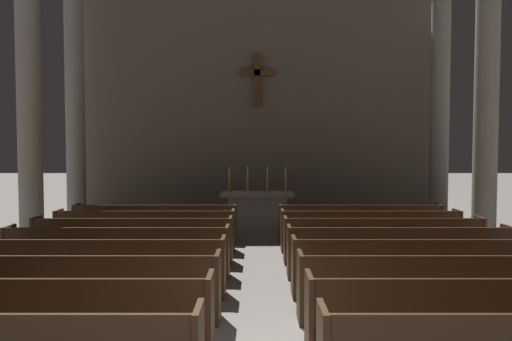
{
  "coord_description": "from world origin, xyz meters",
  "views": [
    {
      "loc": [
        -0.04,
        -4.42,
        2.39
      ],
      "look_at": [
        0.0,
        9.38,
        1.72
      ],
      "focal_mm": 34.86,
      "sensor_mm": 36.0,
      "label": 1
    }
  ],
  "objects_px": {
    "pew_right_row_6": "(381,240)",
    "candlestick_inner_right": "(266,184)",
    "pew_left_row_6": "(132,240)",
    "pew_right_row_7": "(368,231)",
    "pew_right_row_3": "(445,287)",
    "candlestick_outer_left": "(228,184)",
    "pew_left_row_7": "(144,231)",
    "pew_right_row_2": "(484,315)",
    "pew_right_row_4": "(418,267)",
    "altar": "(256,208)",
    "column_left_fourth": "(73,105)",
    "column_left_third": "(27,95)",
    "column_right_fourth": "(438,105)",
    "pew_left_row_2": "(32,316)",
    "pew_left_row_5": "(116,252)",
    "column_right_third": "(485,95)",
    "pew_right_row_8": "(358,223)",
    "pew_left_row_4": "(96,267)",
    "pew_left_row_8": "(154,223)",
    "candlestick_inner_left": "(246,184)",
    "candlestick_outer_right": "(284,184)",
    "pew_left_row_3": "(70,287)"
  },
  "relations": [
    {
      "from": "pew_left_row_5",
      "to": "pew_right_row_3",
      "type": "distance_m",
      "value": 5.58
    },
    {
      "from": "pew_left_row_8",
      "to": "pew_right_row_4",
      "type": "xyz_separation_m",
      "value": [
        5.1,
        -4.54,
        0.0
      ]
    },
    {
      "from": "pew_left_row_8",
      "to": "pew_right_row_3",
      "type": "height_order",
      "value": "same"
    },
    {
      "from": "pew_left_row_7",
      "to": "column_left_third",
      "type": "xyz_separation_m",
      "value": [
        -2.98,
        0.86,
        3.16
      ]
    },
    {
      "from": "pew_left_row_6",
      "to": "column_left_third",
      "type": "relative_size",
      "value": 0.54
    },
    {
      "from": "pew_right_row_8",
      "to": "candlestick_outer_right",
      "type": "xyz_separation_m",
      "value": [
        -1.7,
        2.65,
        0.78
      ]
    },
    {
      "from": "pew_right_row_6",
      "to": "column_left_third",
      "type": "height_order",
      "value": "column_left_third"
    },
    {
      "from": "pew_right_row_3",
      "to": "pew_right_row_6",
      "type": "bearing_deg",
      "value": 90.0
    },
    {
      "from": "pew_right_row_6",
      "to": "candlestick_inner_left",
      "type": "xyz_separation_m",
      "value": [
        -2.85,
        4.92,
        0.78
      ]
    },
    {
      "from": "pew_left_row_3",
      "to": "pew_left_row_4",
      "type": "distance_m",
      "value": 1.13
    },
    {
      "from": "pew_right_row_6",
      "to": "candlestick_inner_right",
      "type": "height_order",
      "value": "candlestick_inner_right"
    },
    {
      "from": "pew_right_row_6",
      "to": "pew_right_row_8",
      "type": "height_order",
      "value": "same"
    },
    {
      "from": "pew_left_row_6",
      "to": "pew_left_row_2",
      "type": "bearing_deg",
      "value": -90.0
    },
    {
      "from": "candlestick_outer_right",
      "to": "pew_right_row_6",
      "type": "bearing_deg",
      "value": -70.96
    },
    {
      "from": "candlestick_inner_left",
      "to": "pew_left_row_8",
      "type": "bearing_deg",
      "value": -130.3
    },
    {
      "from": "candlestick_outer_left",
      "to": "column_right_third",
      "type": "bearing_deg",
      "value": -24.62
    },
    {
      "from": "pew_right_row_7",
      "to": "column_left_fourth",
      "type": "xyz_separation_m",
      "value": [
        -8.07,
        3.92,
        3.16
      ]
    },
    {
      "from": "pew_left_row_3",
      "to": "pew_right_row_3",
      "type": "height_order",
      "value": "same"
    },
    {
      "from": "pew_left_row_8",
      "to": "column_right_fourth",
      "type": "height_order",
      "value": "column_right_fourth"
    },
    {
      "from": "column_left_third",
      "to": "column_right_third",
      "type": "distance_m",
      "value": 11.05
    },
    {
      "from": "pew_left_row_4",
      "to": "pew_right_row_7",
      "type": "xyz_separation_m",
      "value": [
        5.1,
        3.4,
        0.0
      ]
    },
    {
      "from": "pew_left_row_3",
      "to": "pew_left_row_7",
      "type": "relative_size",
      "value": 1.0
    },
    {
      "from": "candlestick_outer_left",
      "to": "pew_left_row_7",
      "type": "bearing_deg",
      "value": -114.16
    },
    {
      "from": "pew_left_row_6",
      "to": "pew_left_row_7",
      "type": "distance_m",
      "value": 1.13
    },
    {
      "from": "column_left_fourth",
      "to": "candlestick_outer_left",
      "type": "distance_m",
      "value": 5.24
    },
    {
      "from": "pew_left_row_5",
      "to": "candlestick_outer_left",
      "type": "xyz_separation_m",
      "value": [
        1.7,
        6.05,
        0.78
      ]
    },
    {
      "from": "pew_left_row_2",
      "to": "column_right_fourth",
      "type": "xyz_separation_m",
      "value": [
        8.07,
        9.59,
        3.16
      ]
    },
    {
      "from": "pew_right_row_7",
      "to": "candlestick_inner_left",
      "type": "relative_size",
      "value": 5.26
    },
    {
      "from": "pew_left_row_4",
      "to": "pew_right_row_6",
      "type": "bearing_deg",
      "value": 24.0
    },
    {
      "from": "pew_left_row_6",
      "to": "pew_left_row_7",
      "type": "relative_size",
      "value": 1.0
    },
    {
      "from": "pew_right_row_6",
      "to": "column_left_fourth",
      "type": "relative_size",
      "value": 0.54
    },
    {
      "from": "pew_left_row_2",
      "to": "pew_left_row_6",
      "type": "relative_size",
      "value": 1.0
    },
    {
      "from": "pew_left_row_2",
      "to": "altar",
      "type": "height_order",
      "value": "altar"
    },
    {
      "from": "pew_right_row_2",
      "to": "pew_right_row_7",
      "type": "bearing_deg",
      "value": 90.0
    },
    {
      "from": "pew_left_row_7",
      "to": "pew_right_row_2",
      "type": "height_order",
      "value": "same"
    },
    {
      "from": "pew_right_row_4",
      "to": "altar",
      "type": "bearing_deg",
      "value": 109.51
    },
    {
      "from": "pew_left_row_2",
      "to": "pew_right_row_7",
      "type": "relative_size",
      "value": 1.0
    },
    {
      "from": "pew_left_row_6",
      "to": "pew_left_row_8",
      "type": "xyz_separation_m",
      "value": [
        0.0,
        2.27,
        0.0
      ]
    },
    {
      "from": "pew_right_row_7",
      "to": "altar",
      "type": "height_order",
      "value": "altar"
    },
    {
      "from": "pew_right_row_8",
      "to": "candlestick_inner_right",
      "type": "height_order",
      "value": "candlestick_inner_right"
    },
    {
      "from": "pew_right_row_6",
      "to": "column_right_fourth",
      "type": "xyz_separation_m",
      "value": [
        2.98,
        5.05,
        3.16
      ]
    },
    {
      "from": "candlestick_inner_left",
      "to": "candlestick_outer_left",
      "type": "bearing_deg",
      "value": 180.0
    },
    {
      "from": "column_left_third",
      "to": "column_right_fourth",
      "type": "distance_m",
      "value": 11.46
    },
    {
      "from": "pew_left_row_6",
      "to": "pew_right_row_7",
      "type": "height_order",
      "value": "same"
    },
    {
      "from": "pew_left_row_8",
      "to": "pew_left_row_2",
      "type": "bearing_deg",
      "value": -90.0
    },
    {
      "from": "pew_right_row_8",
      "to": "candlestick_outer_left",
      "type": "distance_m",
      "value": 4.38
    },
    {
      "from": "pew_right_row_8",
      "to": "pew_left_row_4",
      "type": "bearing_deg",
      "value": -138.31
    },
    {
      "from": "candlestick_inner_left",
      "to": "column_right_third",
      "type": "bearing_deg",
      "value": -26.64
    },
    {
      "from": "pew_left_row_6",
      "to": "candlestick_outer_left",
      "type": "height_order",
      "value": "candlestick_outer_left"
    },
    {
      "from": "altar",
      "to": "candlestick_inner_right",
      "type": "xyz_separation_m",
      "value": [
        0.3,
        0.0,
        0.73
      ]
    }
  ]
}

